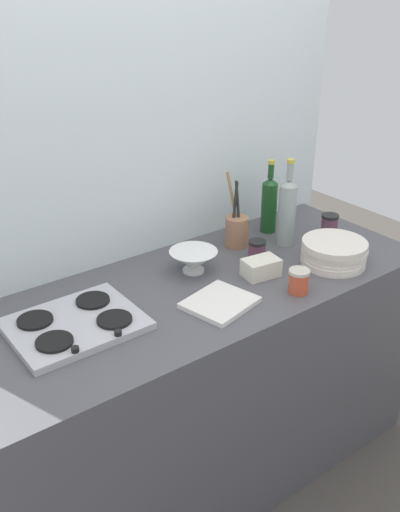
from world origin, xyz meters
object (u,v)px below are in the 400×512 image
Objects in this scene: mixing_bowl at (193,260)px; cutting_board at (220,303)px; plate_stack at (334,252)px; condiment_jar_front at (257,250)px; wine_bottle_mid_left at (287,211)px; condiment_jar_spare at (329,225)px; stovetop_hob at (75,324)px; butter_dish at (261,268)px; utensil_crock at (237,230)px; wine_bottle_leftmost at (269,203)px; condiment_jar_rear at (299,281)px.

mixing_bowl is 0.27m from cutting_board.
plate_stack reaches higher than condiment_jar_front.
condiment_jar_spare is at bearing -11.54° from wine_bottle_mid_left.
condiment_jar_spare is (1.20, 0.01, 0.03)m from stovetop_hob.
butter_dish is (0.71, -0.10, 0.02)m from stovetop_hob.
utensil_crock reaches higher than condiment_jar_front.
utensil_crock is 0.15m from condiment_jar_front.
stovetop_hob is 1.20m from condiment_jar_spare.
wine_bottle_mid_left is 0.25m from condiment_jar_spare.
stovetop_hob is 1.27× the size of wine_bottle_leftmost.
plate_stack reaches higher than butter_dish.
condiment_jar_rear reaches higher than mixing_bowl.
wine_bottle_mid_left is at bearing 9.78° from condiment_jar_front.
butter_dish is (0.18, -0.18, -0.01)m from mixing_bowl.
stovetop_hob reaches higher than cutting_board.
cutting_board is at bearing -150.94° from condiment_jar_front.
stovetop_hob is 0.83m from utensil_crock.
mixing_bowl is 0.67m from condiment_jar_spare.
utensil_crock is at bearing 80.13° from condiment_jar_rear.
condiment_jar_spare is at bearing -21.72° from utensil_crock.
plate_stack is 0.55m from cutting_board.
utensil_crock is at bearing 43.23° from cutting_board.
wine_bottle_leftmost is 1.01× the size of utensil_crock.
wine_bottle_mid_left is 0.46m from mixing_bowl.
cutting_board is (-0.25, -0.07, -0.03)m from butter_dish.
condiment_jar_front is (-0.19, -0.03, -0.11)m from wine_bottle_mid_left.
utensil_crock is at bearing 11.33° from stovetop_hob.
utensil_crock reaches higher than condiment_jar_spare.
wine_bottle_mid_left is 3.99× the size of condiment_jar_spare.
wine_bottle_mid_left is 2.75× the size of butter_dish.
wine_bottle_leftmost is at bearing 43.48° from butter_dish.
condiment_jar_spare is (0.67, -0.08, -0.00)m from mixing_bowl.
mixing_bowl is (-0.49, -0.11, -0.08)m from wine_bottle_leftmost.
condiment_jar_rear is 0.40× the size of cutting_board.
wine_bottle_leftmost is 0.88× the size of wine_bottle_mid_left.
wine_bottle_mid_left reaches higher than condiment_jar_front.
butter_dish is at bearing -168.22° from condiment_jar_spare.
wine_bottle_leftmost is 3.50× the size of condiment_jar_spare.
condiment_jar_rear is (0.73, -0.27, 0.03)m from stovetop_hob.
condiment_jar_front is 0.35× the size of cutting_board.
wine_bottle_leftmost is 0.15m from wine_bottle_mid_left.
wine_bottle_mid_left is (0.98, 0.05, 0.13)m from stovetop_hob.
condiment_jar_rear is at bearing -59.79° from mixing_bowl.
butter_dish is 0.17m from condiment_jar_rear.
wine_bottle_mid_left is at bearing -103.72° from wine_bottle_leftmost.
stovetop_hob is at bearing 159.70° from cutting_board.
condiment_jar_spare is at bearing 45.13° from plate_stack.
condiment_jar_spare reaches higher than stovetop_hob.
condiment_jar_spare is (0.41, -0.01, 0.01)m from condiment_jar_front.
wine_bottle_mid_left is at bearing 28.53° from butter_dish.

